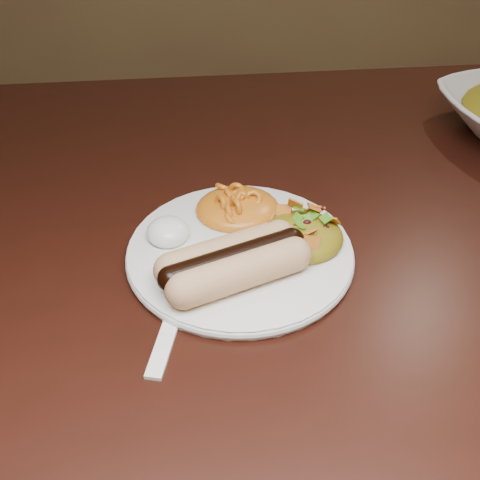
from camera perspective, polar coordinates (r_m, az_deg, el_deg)
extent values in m
cube|color=black|center=(0.63, -0.92, -1.04)|extent=(1.60, 0.90, 0.04)
cylinder|color=white|center=(0.59, 0.00, -1.22)|extent=(0.27, 0.27, 0.01)
cylinder|color=#EEC076|center=(0.53, -0.48, -3.38)|extent=(0.12, 0.07, 0.04)
cylinder|color=#EEC076|center=(0.56, -0.80, -1.17)|extent=(0.12, 0.07, 0.04)
cylinder|color=black|center=(0.54, -0.65, -1.93)|extent=(0.13, 0.07, 0.03)
ellipsoid|color=orange|center=(0.63, -0.25, 4.26)|extent=(0.11, 0.11, 0.04)
ellipsoid|color=white|center=(0.60, -7.37, 1.28)|extent=(0.06, 0.06, 0.03)
ellipsoid|color=#B2670E|center=(0.59, 6.30, 0.72)|extent=(0.09, 0.08, 0.04)
cube|color=white|center=(0.52, -7.37, -9.46)|extent=(0.05, 0.13, 0.00)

